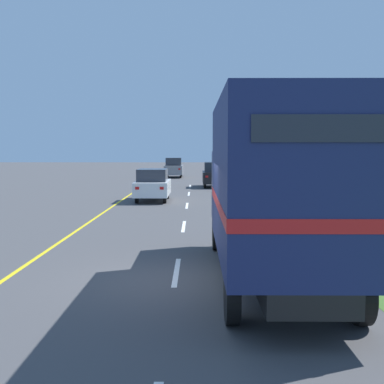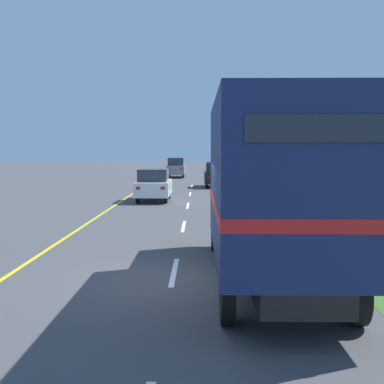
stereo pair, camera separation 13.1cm
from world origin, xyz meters
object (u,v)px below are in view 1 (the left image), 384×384
object	(u,v)px
lead_car_grey_ahead	(174,168)
highway_sign	(340,179)
horse_trailer_truck	(274,187)
roadside_tree_mid	(326,135)
lead_car_black_ahead	(215,174)
lead_car_white	(153,185)

from	to	relation	value
lead_car_grey_ahead	highway_sign	distance (m)	31.98
horse_trailer_truck	roadside_tree_mid	distance (m)	19.91
lead_car_grey_ahead	roadside_tree_mid	world-z (taller)	roadside_tree_mid
lead_car_black_ahead	highway_sign	distance (m)	18.52
highway_sign	lead_car_grey_ahead	bearing A→B (deg)	103.97
highway_sign	horse_trailer_truck	bearing A→B (deg)	-114.70
highway_sign	roadside_tree_mid	bearing A→B (deg)	77.78
lead_car_white	highway_sign	size ratio (longest dim) A/B	1.41
lead_car_grey_ahead	roadside_tree_mid	size ratio (longest dim) A/B	0.88
horse_trailer_truck	roadside_tree_mid	bearing A→B (deg)	71.99
lead_car_grey_ahead	lead_car_black_ahead	bearing A→B (deg)	-74.24
horse_trailer_truck	lead_car_grey_ahead	xyz separation A→B (m)	(-3.85, 39.44, -1.04)
horse_trailer_truck	lead_car_grey_ahead	size ratio (longest dim) A/B	1.69
lead_car_black_ahead	lead_car_grey_ahead	bearing A→B (deg)	105.76
horse_trailer_truck	lead_car_black_ahead	distance (m)	26.48
horse_trailer_truck	lead_car_white	distance (m)	17.01
lead_car_black_ahead	lead_car_grey_ahead	distance (m)	13.49
horse_trailer_truck	lead_car_white	size ratio (longest dim) A/B	1.99
lead_car_black_ahead	lead_car_grey_ahead	xyz separation A→B (m)	(-3.66, 12.98, 0.05)
lead_car_black_ahead	highway_sign	size ratio (longest dim) A/B	1.44
lead_car_black_ahead	lead_car_grey_ahead	world-z (taller)	lead_car_grey_ahead
lead_car_white	lead_car_black_ahead	bearing A→B (deg)	69.18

